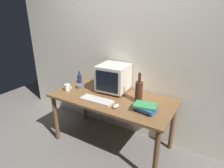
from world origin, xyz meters
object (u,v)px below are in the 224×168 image
object	(u,v)px
mug	(68,87)
crt_monitor	(114,78)
cd_spindle	(81,86)
bottle_tall	(139,91)
bottle_short	(80,78)
book_stack	(145,108)
keyboard	(97,100)
computer_mouse	(116,106)

from	to	relation	value
mug	crt_monitor	bearing A→B (deg)	30.08
mug	cd_spindle	bearing A→B (deg)	63.88
bottle_tall	bottle_short	distance (m)	1.05
bottle_tall	mug	distance (m)	1.00
cd_spindle	mug	bearing A→B (deg)	-116.12
bottle_short	mug	distance (m)	0.33
bottle_short	book_stack	bearing A→B (deg)	-14.77
keyboard	mug	bearing A→B (deg)	172.60
bottle_tall	bottle_short	xyz separation A→B (m)	(-1.04, 0.13, -0.07)
cd_spindle	keyboard	bearing A→B (deg)	-27.06
bottle_tall	book_stack	distance (m)	0.26
keyboard	book_stack	world-z (taller)	book_stack
book_stack	mug	world-z (taller)	mug
cd_spindle	bottle_short	bearing A→B (deg)	133.22
keyboard	book_stack	xyz separation A→B (m)	(0.61, 0.07, 0.03)
computer_mouse	mug	distance (m)	0.82
computer_mouse	bottle_tall	size ratio (longest dim) A/B	0.27
book_stack	cd_spindle	bearing A→B (deg)	171.15
crt_monitor	bottle_tall	bearing A→B (deg)	-16.80
keyboard	cd_spindle	xyz separation A→B (m)	(-0.45, 0.23, 0.01)
computer_mouse	cd_spindle	distance (m)	0.77
bottle_tall	cd_spindle	bearing A→B (deg)	-178.90
crt_monitor	computer_mouse	world-z (taller)	crt_monitor
bottle_tall	mug	bearing A→B (deg)	-169.02
cd_spindle	computer_mouse	bearing A→B (deg)	-18.81
keyboard	computer_mouse	world-z (taller)	computer_mouse
bottle_short	book_stack	size ratio (longest dim) A/B	0.71
computer_mouse	bottle_short	world-z (taller)	bottle_short
keyboard	bottle_short	distance (m)	0.71
bottle_short	crt_monitor	bearing A→B (deg)	-0.49
crt_monitor	cd_spindle	size ratio (longest dim) A/B	3.43
computer_mouse	cd_spindle	world-z (taller)	cd_spindle
computer_mouse	bottle_tall	bearing A→B (deg)	59.99
keyboard	computer_mouse	distance (m)	0.28
bottle_short	mug	world-z (taller)	bottle_short
keyboard	mug	world-z (taller)	mug
crt_monitor	book_stack	world-z (taller)	crt_monitor
crt_monitor	bottle_tall	xyz separation A→B (m)	(0.43, -0.13, -0.05)
bottle_tall	book_stack	bearing A→B (deg)	-48.31
keyboard	bottle_short	bearing A→B (deg)	145.89
bottle_short	mug	bearing A→B (deg)	-79.92
computer_mouse	book_stack	bearing A→B (deg)	15.93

